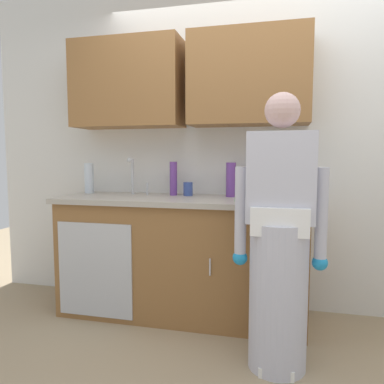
% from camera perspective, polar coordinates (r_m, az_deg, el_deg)
% --- Properties ---
extents(ground_plane, '(9.00, 9.00, 0.00)m').
position_cam_1_polar(ground_plane, '(2.44, 7.60, -25.72)').
color(ground_plane, '#998466').
extents(kitchen_wall_with_uppers, '(4.80, 0.44, 2.70)m').
position_cam_1_polar(kitchen_wall_with_uppers, '(3.09, 7.37, 9.45)').
color(kitchen_wall_with_uppers, silver).
rests_on(kitchen_wall_with_uppers, ground).
extents(counter_cabinet, '(1.90, 0.62, 0.90)m').
position_cam_1_polar(counter_cabinet, '(2.99, -1.60, -10.24)').
color(counter_cabinet, brown).
rests_on(counter_cabinet, ground).
extents(countertop, '(1.96, 0.66, 0.04)m').
position_cam_1_polar(countertop, '(2.89, -1.56, -1.24)').
color(countertop, '#A8A093').
rests_on(countertop, counter_cabinet).
extents(sink, '(0.50, 0.36, 0.35)m').
position_cam_1_polar(sink, '(3.04, -9.46, -0.88)').
color(sink, '#B7BABF').
rests_on(sink, counter_cabinet).
extents(person_at_sink, '(0.55, 0.34, 1.62)m').
position_cam_1_polar(person_at_sink, '(2.25, 13.26, -9.29)').
color(person_at_sink, white).
rests_on(person_at_sink, ground).
extents(bottle_soap, '(0.08, 0.08, 0.19)m').
position_cam_1_polar(bottle_soap, '(2.94, 15.29, 0.94)').
color(bottle_soap, '#334CB2').
rests_on(bottle_soap, countertop).
extents(bottle_cleaner_spray, '(0.06, 0.06, 0.28)m').
position_cam_1_polar(bottle_cleaner_spray, '(3.05, -2.88, 2.08)').
color(bottle_cleaner_spray, '#66388C').
rests_on(bottle_cleaner_spray, countertop).
extents(bottle_dish_liquid, '(0.07, 0.07, 0.26)m').
position_cam_1_polar(bottle_dish_liquid, '(2.96, 10.23, 1.69)').
color(bottle_dish_liquid, '#66388C').
rests_on(bottle_dish_liquid, countertop).
extents(bottle_water_tall, '(0.08, 0.08, 0.26)m').
position_cam_1_polar(bottle_water_tall, '(3.35, -15.57, 2.07)').
color(bottle_water_tall, silver).
rests_on(bottle_water_tall, countertop).
extents(bottle_water_short, '(0.08, 0.08, 0.27)m').
position_cam_1_polar(bottle_water_short, '(2.95, 6.02, 1.90)').
color(bottle_water_short, '#66388C').
rests_on(bottle_water_short, countertop).
extents(cup_by_sink, '(0.08, 0.08, 0.11)m').
position_cam_1_polar(cup_by_sink, '(3.02, -0.62, 0.47)').
color(cup_by_sink, '#33478C').
rests_on(cup_by_sink, countertop).
extents(knife_on_counter, '(0.10, 0.23, 0.01)m').
position_cam_1_polar(knife_on_counter, '(2.66, 15.49, -1.54)').
color(knife_on_counter, silver).
rests_on(knife_on_counter, countertop).
extents(sponge, '(0.11, 0.07, 0.03)m').
position_cam_1_polar(sponge, '(2.67, 7.84, -1.12)').
color(sponge, '#4CBF4C').
rests_on(sponge, countertop).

